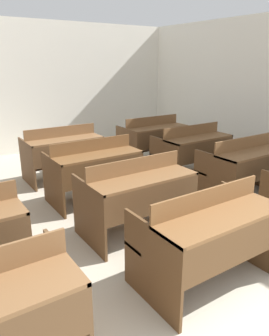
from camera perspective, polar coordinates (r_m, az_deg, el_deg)
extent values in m
cube|color=white|center=(7.57, -17.60, 13.13)|extent=(6.92, 0.06, 2.77)
cube|color=white|center=(6.91, 21.48, 4.68)|extent=(0.06, 6.79, 0.96)
cube|color=white|center=(7.80, 12.38, 15.18)|extent=(0.06, 3.52, 1.27)
cube|color=brown|center=(2.49, -11.61, -21.28)|extent=(0.03, 0.76, 0.73)
cube|color=#54371E|center=(2.74, 2.88, -16.75)|extent=(0.03, 0.76, 0.73)
cube|color=#54371E|center=(3.49, 19.13, -9.64)|extent=(0.03, 0.76, 0.73)
cube|color=brown|center=(2.81, 15.24, -8.22)|extent=(1.22, 0.39, 0.03)
cube|color=#54371E|center=(2.79, 17.83, -12.83)|extent=(1.17, 0.02, 0.33)
cube|color=brown|center=(2.88, 12.66, -5.13)|extent=(1.22, 0.02, 0.17)
cube|color=brown|center=(3.21, 8.97, -10.48)|extent=(1.22, 0.26, 0.03)
cube|color=#54371E|center=(3.34, 8.75, -14.38)|extent=(1.17, 0.04, 0.04)
cube|color=brown|center=(3.38, -19.29, -10.57)|extent=(0.03, 0.76, 0.73)
cube|color=brown|center=(3.56, -8.00, -8.18)|extent=(0.03, 0.76, 0.73)
cube|color=brown|center=(4.16, 6.99, -4.15)|extent=(0.03, 0.76, 0.73)
cube|color=brown|center=(3.56, 1.75, -1.91)|extent=(1.22, 0.39, 0.03)
cube|color=brown|center=(3.49, 3.49, -5.54)|extent=(1.17, 0.02, 0.33)
cube|color=brown|center=(3.67, 0.09, 0.41)|extent=(1.22, 0.02, 0.17)
cube|color=brown|center=(4.00, -1.87, -4.31)|extent=(1.22, 0.26, 0.03)
cube|color=brown|center=(4.11, -1.83, -7.64)|extent=(1.17, 0.04, 0.04)
cube|color=brown|center=(4.65, 13.56, -2.12)|extent=(0.03, 0.76, 0.73)
cube|color=brown|center=(5.56, 22.05, 0.34)|extent=(0.03, 0.76, 0.73)
cube|color=brown|center=(4.89, 20.24, 2.53)|extent=(1.22, 0.39, 0.03)
cube|color=brown|center=(4.83, 21.75, -0.02)|extent=(1.17, 0.02, 0.33)
cube|color=brown|center=(4.97, 18.66, 4.16)|extent=(1.22, 0.02, 0.17)
cube|color=brown|center=(5.22, 16.12, 0.37)|extent=(1.22, 0.26, 0.03)
cube|color=brown|center=(5.30, 15.88, -2.29)|extent=(1.17, 0.04, 0.04)
cube|color=#52351C|center=(4.53, -13.98, -2.72)|extent=(0.03, 0.76, 0.73)
cube|color=#52351C|center=(5.02, -1.10, -0.11)|extent=(0.03, 0.76, 0.73)
cube|color=brown|center=(4.48, -6.33, 2.22)|extent=(1.22, 0.39, 0.03)
cube|color=#52351C|center=(4.38, -5.12, -0.59)|extent=(1.17, 0.02, 0.33)
cube|color=brown|center=(4.61, -7.44, 3.95)|extent=(1.22, 0.02, 0.17)
cube|color=brown|center=(4.94, -8.52, -0.10)|extent=(1.22, 0.26, 0.03)
cube|color=#52351C|center=(5.03, -8.38, -2.90)|extent=(1.17, 0.04, 0.04)
cube|color=brown|center=(5.41, 5.08, 1.19)|extent=(0.03, 0.76, 0.73)
cube|color=brown|center=(6.21, 13.77, 2.93)|extent=(0.03, 0.76, 0.73)
cube|color=brown|center=(5.58, 11.19, 5.14)|extent=(1.22, 0.39, 0.03)
cube|color=brown|center=(5.50, 12.42, 2.94)|extent=(1.17, 0.02, 0.33)
cube|color=brown|center=(5.69, 9.94, 6.50)|extent=(1.22, 0.02, 0.17)
cube|color=brown|center=(5.96, 8.11, 3.06)|extent=(1.22, 0.26, 0.03)
cube|color=brown|center=(6.03, 8.00, 0.68)|extent=(1.17, 0.04, 0.04)
cube|color=brown|center=(5.55, -18.16, 0.75)|extent=(0.03, 0.76, 0.73)
cube|color=brown|center=(5.95, -7.07, 2.68)|extent=(0.03, 0.76, 0.73)
cube|color=brown|center=(5.47, -11.95, 4.83)|extent=(1.22, 0.39, 0.03)
cube|color=brown|center=(5.35, -11.08, 2.60)|extent=(1.17, 0.02, 0.33)
cube|color=brown|center=(5.62, -12.74, 6.18)|extent=(1.22, 0.02, 0.17)
cube|color=brown|center=(5.93, -13.34, 2.69)|extent=(1.22, 0.26, 0.03)
cube|color=brown|center=(6.01, -13.16, 0.31)|extent=(1.17, 0.04, 0.04)
cube|color=brown|center=(6.27, -1.37, 3.61)|extent=(0.03, 0.76, 0.73)
cube|color=brown|center=(6.97, 7.01, 4.94)|extent=(0.03, 0.76, 0.73)
cube|color=brown|center=(6.39, 4.07, 7.04)|extent=(1.22, 0.39, 0.03)
cube|color=brown|center=(6.28, 5.07, 5.16)|extent=(1.17, 0.02, 0.33)
cube|color=brown|center=(6.51, 3.09, 8.19)|extent=(1.22, 0.02, 0.17)
cube|color=brown|center=(6.79, 1.79, 5.08)|extent=(1.22, 0.26, 0.03)
cube|color=brown|center=(6.85, 1.77, 2.97)|extent=(1.17, 0.04, 0.04)
cylinder|color=#474C51|center=(8.08, 8.39, 5.33)|extent=(0.24, 0.24, 0.35)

